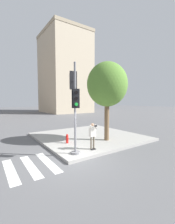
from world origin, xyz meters
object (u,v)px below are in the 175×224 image
at_px(person_photographer, 93,134).
at_px(traffic_signal_pole, 75,102).
at_px(street_tree, 107,85).
at_px(fire_hydrant, 67,139).

bearing_deg(person_photographer, traffic_signal_pole, -177.57).
height_order(street_tree, fire_hydrant, street_tree).
relative_size(traffic_signal_pole, fire_hydrant, 7.90).
relative_size(person_photographer, street_tree, 0.28).
distance_m(street_tree, fire_hydrant, 4.85).
bearing_deg(fire_hydrant, person_photographer, -72.63).
bearing_deg(person_photographer, fire_hydrant, 107.37).
xyz_separation_m(person_photographer, fire_hydrant, (-0.66, 2.10, -0.64)).
bearing_deg(fire_hydrant, traffic_signal_pole, -105.92).
bearing_deg(traffic_signal_pole, fire_hydrant, 74.08).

